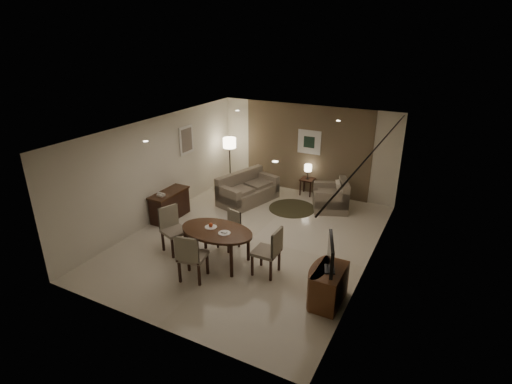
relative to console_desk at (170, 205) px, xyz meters
The scene contains 31 objects.
room_shell 2.70m from the console_desk, ahead, with size 5.50×7.00×2.70m.
taupe_accent 4.39m from the console_desk, 54.45° to the left, with size 3.96×0.03×2.70m, color brown.
curtain_wall 5.26m from the console_desk, ahead, with size 0.08×6.70×2.58m, color beige, non-canonical shape.
curtain_rod 5.64m from the console_desk, ahead, with size 0.03×0.03×6.80m, color black.
art_back_frame 4.49m from the console_desk, 53.18° to the left, with size 0.72×0.03×0.72m, color silver.
art_back_canvas 4.48m from the console_desk, 53.06° to the left, with size 0.34×0.01×0.34m, color #192E21.
art_left_frame 1.92m from the console_desk, 100.85° to the left, with size 0.03×0.60×0.80m, color silver.
art_left_canvas 1.91m from the console_desk, 100.16° to the left, with size 0.01×0.46×0.64m, color gray.
downlight_nl 3.12m from the console_desk, 58.80° to the right, with size 0.10×0.10×0.01m, color white.
downlight_nr 4.87m from the console_desk, 24.83° to the right, with size 0.10×0.10×0.01m, color white.
downlight_fl 3.12m from the console_desk, 58.80° to the left, with size 0.10×0.10×0.01m, color white.
downlight_fr 4.87m from the console_desk, 24.83° to the left, with size 0.10×0.10×0.01m, color white.
console_desk is the anchor object (origin of this frame).
telephone 0.52m from the console_desk, 90.00° to the right, with size 0.20×0.14×0.09m, color white, non-canonical shape.
tv_cabinet 5.11m from the console_desk, 17.05° to the right, with size 0.48×0.90×0.70m, color brown, non-canonical shape.
flat_tv 5.14m from the console_desk, 17.12° to the right, with size 0.06×0.88×0.60m, color black, non-canonical shape.
dining_table 2.63m from the console_desk, 28.63° to the right, with size 1.64×1.03×0.77m, color #432715, non-canonical shape.
chair_near 3.00m from the console_desk, 42.24° to the right, with size 0.51×0.51×1.05m, color gray, non-canonical shape.
chair_far 2.29m from the console_desk, 15.93° to the right, with size 0.43×0.43×0.88m, color gray, non-canonical shape.
chair_left 1.80m from the console_desk, 47.23° to the right, with size 0.51×0.51×1.04m, color gray, non-canonical shape.
chair_right 3.63m from the console_desk, 18.84° to the right, with size 0.50×0.50×1.04m, color gray, non-canonical shape.
plate_a 2.48m from the console_desk, 29.63° to the right, with size 0.26×0.26×0.02m, color white.
plate_b 2.88m from the console_desk, 27.40° to the right, with size 0.26×0.26×0.02m, color white.
fruit_apple 2.49m from the console_desk, 29.63° to the right, with size 0.09×0.09×0.09m, color #BB3915.
napkin 2.88m from the console_desk, 27.40° to the right, with size 0.12×0.08×0.03m, color white.
round_rug 3.40m from the console_desk, 37.85° to the left, with size 1.31×1.31×0.01m, color #3A3720.
sofa 2.35m from the console_desk, 55.44° to the left, with size 0.90×1.80×0.85m, color gray, non-canonical shape.
armchair 4.43m from the console_desk, 34.97° to the left, with size 0.96×0.91×0.85m, color gray, non-canonical shape.
side_table 4.21m from the console_desk, 50.58° to the left, with size 0.40×0.40×0.51m, color black, non-canonical shape.
table_lamp 4.22m from the console_desk, 50.59° to the left, with size 0.22×0.22×0.50m, color #FFEAC1, non-canonical shape.
floor_lamp 2.81m from the console_desk, 85.44° to the left, with size 0.41×0.41×1.60m, color #FFE5B7, non-canonical shape.
Camera 1 is at (4.03, -7.55, 4.72)m, focal length 28.00 mm.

